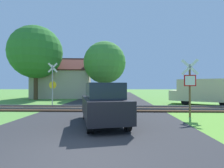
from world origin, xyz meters
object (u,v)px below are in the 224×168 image
Objects in this scene: stop_sign_near at (190,84)px; tree_center at (105,63)px; tree_left at (36,52)px; mail_truck at (202,91)px; parked_car at (103,104)px; house at (64,83)px; crossing_sign_far at (53,82)px.

stop_sign_near is 0.42× the size of tree_center.
tree_left is at bearing -167.25° from tree_center.
mail_truck is (9.06, -6.85, -3.41)m from tree_center.
parked_car is at bearing -85.67° from tree_center.
tree_center is at bearing 80.35° from parked_car.
parked_car is at bearing 35.14° from stop_sign_near.
house reaches higher than parked_car.
tree_center is 1.42× the size of mail_truck.
parked_car is (5.10, -7.47, -1.13)m from crossing_sign_far.
crossing_sign_far reaches higher than stop_sign_near.
mail_truck is at bearing 2.77° from crossing_sign_far.
mail_truck is at bearing -37.07° from tree_center.
tree_center is 0.83× the size of tree_left.
house is 0.96× the size of tree_left.
crossing_sign_far is 9.93m from house.
house is at bearing 63.71° from tree_left.
house reaches higher than mail_truck.
stop_sign_near is 4.93m from parked_car.
house is 17.72m from mail_truck.
crossing_sign_far is 7.84m from tree_left.
crossing_sign_far is (-9.56, 5.56, 0.25)m from stop_sign_near.
tree_center reaches higher than crossing_sign_far.
tree_center is 1.72× the size of parked_car.
stop_sign_near is at bearing 179.07° from mail_truck.
tree_center is (-5.59, 12.94, 2.87)m from stop_sign_near.
tree_left is (-13.73, 11.10, 3.91)m from stop_sign_near.
crossing_sign_far is at bearing 121.10° from mail_truck.
stop_sign_near is at bearing -66.65° from tree_center.
house is at bearing 98.77° from parked_car.
house is (-2.11, 9.70, 0.02)m from crossing_sign_far.
mail_truck is (17.20, -5.01, -4.45)m from tree_left.
mail_truck is (3.48, 6.10, -0.54)m from stop_sign_near.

